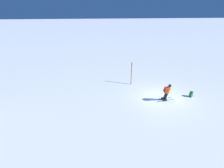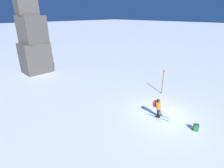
% 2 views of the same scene
% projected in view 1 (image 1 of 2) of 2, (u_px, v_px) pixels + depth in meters
% --- Properties ---
extents(ground_plane, '(300.00, 300.00, 0.00)m').
position_uv_depth(ground_plane, '(162.00, 98.00, 15.23)').
color(ground_plane, white).
extents(skier, '(1.41, 1.66, 1.69)m').
position_uv_depth(skier, '(167.00, 92.00, 14.21)').
color(skier, '#1E7AC6').
rests_on(skier, ground).
extents(spare_backpack, '(0.35, 0.37, 0.50)m').
position_uv_depth(spare_backpack, '(191.00, 94.00, 15.27)').
color(spare_backpack, '#236633').
rests_on(spare_backpack, ground).
extents(trail_marker, '(0.13, 0.13, 2.33)m').
position_uv_depth(trail_marker, '(131.00, 73.00, 17.46)').
color(trail_marker, brown).
rests_on(trail_marker, ground).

